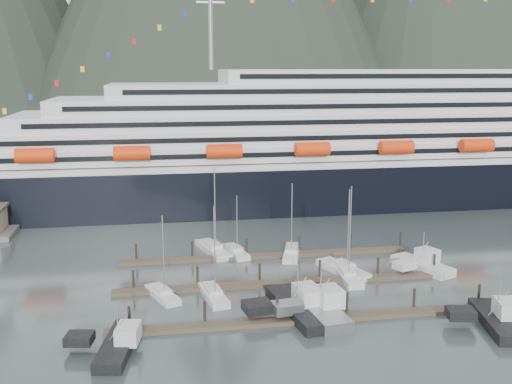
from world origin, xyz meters
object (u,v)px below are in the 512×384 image
(sailboat_g, at_px, (292,253))
(trawler_d, at_px, (496,319))
(sailboat_e, at_px, (213,250))
(sailboat_h, at_px, (343,270))
(cruise_ship, at_px, (383,149))
(trawler_a, at_px, (117,343))
(sailboat_c, at_px, (214,295))
(sailboat_f, at_px, (236,252))
(trawler_c, at_px, (296,307))
(sailboat_a, at_px, (163,295))
(sailboat_d, at_px, (347,275))
(trawler_b, at_px, (319,309))
(trawler_e, at_px, (422,264))

(sailboat_g, relative_size, trawler_d, 1.07)
(sailboat_e, height_order, sailboat_h, sailboat_e)
(cruise_ship, height_order, trawler_a, cruise_ship)
(sailboat_c, xyz_separation_m, sailboat_e, (1.87, 20.56, 0.03))
(sailboat_f, bearing_deg, trawler_c, 176.94)
(cruise_ship, height_order, sailboat_a, cruise_ship)
(sailboat_d, distance_m, trawler_c, 15.54)
(sailboat_d, distance_m, sailboat_f, 20.52)
(sailboat_c, bearing_deg, trawler_b, -131.59)
(sailboat_h, bearing_deg, sailboat_c, 87.40)
(cruise_ship, height_order, sailboat_f, cruise_ship)
(sailboat_f, relative_size, trawler_a, 0.91)
(cruise_ship, distance_m, trawler_c, 72.47)
(trawler_d, bearing_deg, trawler_e, 11.49)
(sailboat_d, height_order, trawler_a, sailboat_d)
(sailboat_h, relative_size, trawler_e, 1.27)
(sailboat_e, relative_size, trawler_b, 1.26)
(trawler_a, bearing_deg, trawler_c, -63.69)
(sailboat_g, distance_m, sailboat_h, 11.29)
(sailboat_c, height_order, trawler_e, sailboat_c)
(sailboat_f, xyz_separation_m, sailboat_h, (15.03, -11.72, 0.05))
(sailboat_e, bearing_deg, sailboat_a, 139.56)
(sailboat_c, distance_m, trawler_c, 12.06)
(cruise_ship, bearing_deg, sailboat_a, -133.85)
(sailboat_f, relative_size, trawler_e, 0.99)
(sailboat_c, relative_size, trawler_e, 1.25)
(sailboat_c, height_order, sailboat_e, sailboat_e)
(sailboat_a, bearing_deg, sailboat_c, -122.88)
(sailboat_a, height_order, trawler_d, sailboat_a)
(sailboat_a, relative_size, trawler_a, 1.03)
(trawler_a, bearing_deg, sailboat_d, -51.25)
(sailboat_c, xyz_separation_m, trawler_d, (33.02, -14.41, 0.47))
(sailboat_h, height_order, trawler_a, sailboat_h)
(cruise_ship, bearing_deg, trawler_d, -99.86)
(sailboat_f, distance_m, trawler_b, 27.82)
(sailboat_f, xyz_separation_m, trawler_e, (27.52, -12.37, 0.48))
(trawler_b, bearing_deg, trawler_c, 57.18)
(sailboat_c, height_order, sailboat_h, sailboat_h)
(sailboat_c, distance_m, trawler_a, 18.03)
(sailboat_c, bearing_deg, trawler_a, 129.41)
(sailboat_c, relative_size, sailboat_e, 0.88)
(sailboat_g, distance_m, trawler_b, 24.90)
(cruise_ship, relative_size, sailboat_f, 19.70)
(sailboat_h, bearing_deg, sailboat_a, 80.16)
(cruise_ship, height_order, trawler_d, cruise_ship)
(cruise_ship, relative_size, trawler_d, 17.43)
(trawler_a, height_order, trawler_c, trawler_c)
(sailboat_d, xyz_separation_m, sailboat_e, (-18.49, 15.87, 0.02))
(trawler_c, relative_size, trawler_d, 1.21)
(trawler_a, xyz_separation_m, trawler_e, (44.95, 19.90, 0.04))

